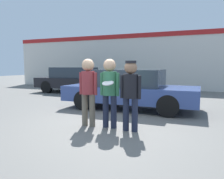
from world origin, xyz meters
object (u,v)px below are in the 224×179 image
Objects in this scene: person_middle_with_frisbee at (110,87)px; parked_car_near at (130,89)px; person_right at (131,89)px; parked_car_far at (75,80)px; shrub at (120,81)px; person_left at (88,86)px.

person_middle_with_frisbee is 2.62m from parked_car_near.
person_right is 2.82m from parked_car_near.
person_middle_with_frisbee is 1.03× the size of person_right.
person_middle_with_frisbee is at bearing -51.82° from parked_car_far.
person_right is at bearing -49.06° from parked_car_far.
parked_car_near is at bearing -66.62° from shrub.
parked_car_near is at bearing 108.06° from person_right.
parked_car_far is at bearing 124.48° from person_left.
person_left is at bearing -55.52° from parked_car_far.
person_left reaches higher than parked_car_far.
parked_car_near is 4.48× the size of shrub.
parked_car_far is at bearing -121.34° from shrub.
person_middle_with_frisbee is 0.36× the size of parked_car_near.
person_middle_with_frisbee is at bearing -83.45° from parked_car_near.
person_left is 1.00× the size of person_middle_with_frisbee.
shrub is (-3.67, 9.15, -0.48)m from person_right.
person_right is (0.57, -0.08, -0.03)m from person_middle_with_frisbee.
person_left is at bearing 178.85° from person_right.
person_right reaches higher than parked_car_near.
parked_car_near is 7.07m from shrub.
person_left is 9.48m from shrub.
parked_car_near is at bearing 96.55° from person_middle_with_frisbee.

